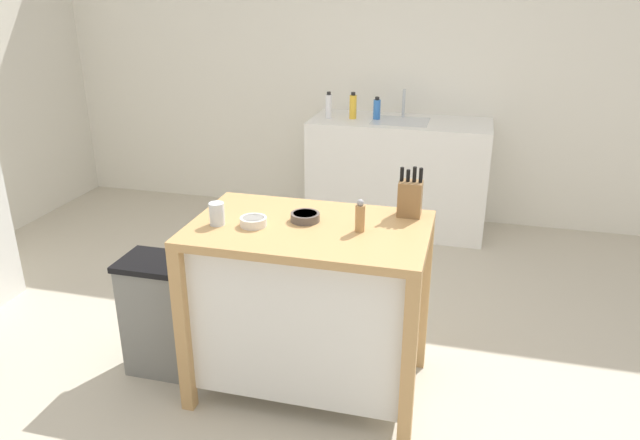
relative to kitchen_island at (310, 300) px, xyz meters
name	(u,v)px	position (x,y,z in m)	size (l,w,h in m)	color
ground_plane	(306,384)	(-0.02, 0.00, -0.49)	(6.87, 6.87, 0.00)	#BCB29E
wall_back	(391,62)	(-0.02, 2.59, 0.81)	(5.87, 0.10, 2.60)	silver
kitchen_island	(310,300)	(0.00, 0.00, 0.00)	(1.10, 0.69, 0.88)	tan
knife_block	(410,198)	(0.43, 0.24, 0.48)	(0.11, 0.09, 0.24)	olive
bowl_stoneware_deep	(305,217)	(-0.03, 0.05, 0.41)	(0.14, 0.14, 0.04)	#564C47
bowl_ceramic_wide	(253,221)	(-0.25, -0.07, 0.41)	(0.12, 0.12, 0.04)	silver
drinking_cup	(217,214)	(-0.41, -0.09, 0.44)	(0.07, 0.07, 0.11)	silver
pepper_grinder	(360,216)	(0.24, -0.01, 0.46)	(0.04, 0.04, 0.15)	#AD7F4C
trash_bin	(161,314)	(-0.79, -0.04, -0.18)	(0.36, 0.28, 0.63)	slate
sink_counter	(398,175)	(0.13, 2.24, -0.04)	(1.41, 0.60, 0.90)	white
sink_faucet	(404,103)	(0.13, 2.38, 0.52)	(0.02, 0.02, 0.22)	#B7BCC1
bottle_dish_soap	(353,106)	(-0.25, 2.21, 0.50)	(0.06, 0.06, 0.21)	yellow
bottle_hand_soap	(377,109)	(-0.07, 2.24, 0.49)	(0.06, 0.06, 0.18)	blue
bottle_spray_cleaner	(329,106)	(-0.45, 2.18, 0.50)	(0.05, 0.05, 0.21)	white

